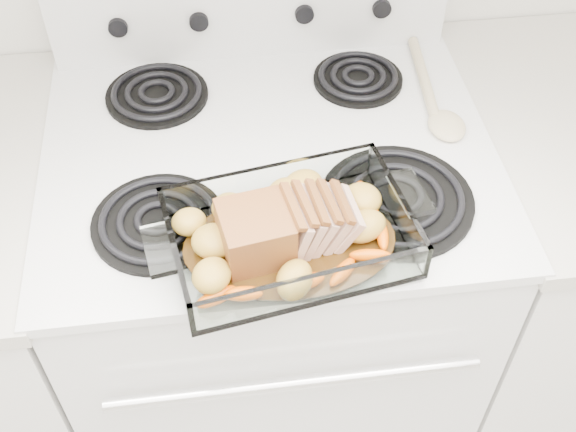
{
  "coord_description": "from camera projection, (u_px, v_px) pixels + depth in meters",
  "views": [
    {
      "loc": [
        -0.09,
        0.73,
        1.78
      ],
      "look_at": [
        0.01,
        1.44,
        0.99
      ],
      "focal_mm": 45.0,
      "sensor_mm": 36.0,
      "label": 1
    }
  ],
  "objects": [
    {
      "name": "wooden_spoon",
      "position": [
        436.0,
        104.0,
        1.31
      ],
      "size": [
        0.07,
        0.3,
        0.02
      ],
      "rotation": [
        0.0,
        0.0,
        -0.08
      ],
      "color": "beige",
      "rests_on": "electric_range"
    },
    {
      "name": "pork_roast",
      "position": [
        276.0,
        228.0,
        1.05
      ],
      "size": [
        0.21,
        0.1,
        0.08
      ],
      "rotation": [
        0.0,
        0.0,
        0.07
      ],
      "color": "brown",
      "rests_on": "baking_dish"
    },
    {
      "name": "electric_range",
      "position": [
        272.0,
        298.0,
        1.59
      ],
      "size": [
        0.78,
        0.7,
        1.12
      ],
      "color": "white",
      "rests_on": "ground"
    },
    {
      "name": "roast_vegetables",
      "position": [
        284.0,
        217.0,
        1.09
      ],
      "size": [
        0.36,
        0.2,
        0.04
      ],
      "rotation": [
        0.0,
        0.0,
        0.09
      ],
      "color": "#FF5901",
      "rests_on": "baking_dish"
    },
    {
      "name": "counter_right",
      "position": [
        560.0,
        272.0,
        1.66
      ],
      "size": [
        0.58,
        0.68,
        0.93
      ],
      "color": "white",
      "rests_on": "ground"
    },
    {
      "name": "baking_dish",
      "position": [
        290.0,
        239.0,
        1.07
      ],
      "size": [
        0.35,
        0.23,
        0.07
      ],
      "rotation": [
        0.0,
        0.0,
        0.17
      ],
      "color": "white",
      "rests_on": "electric_range"
    }
  ]
}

